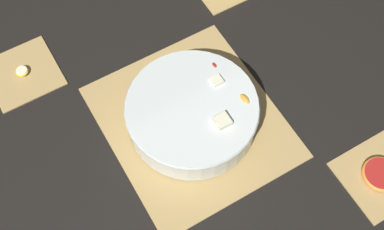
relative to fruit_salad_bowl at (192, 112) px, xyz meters
name	(u,v)px	position (x,y,z in m)	size (l,w,h in m)	color
ground_plane	(192,122)	(0.00, 0.00, -0.05)	(6.00, 6.00, 0.00)	black
bamboo_mat_center	(192,122)	(0.00, 0.00, -0.04)	(0.41, 0.36, 0.01)	tan
coaster_mat_near_left	(23,73)	(-0.31, -0.27, -0.04)	(0.16, 0.16, 0.01)	tan
coaster_mat_far_right	(379,176)	(0.31, 0.27, -0.04)	(0.16, 0.16, 0.01)	tan
fruit_salad_bowl	(192,112)	(0.00, 0.00, 0.00)	(0.29, 0.29, 0.08)	silver
banana_coin_single	(22,71)	(-0.31, -0.27, -0.04)	(0.03, 0.03, 0.01)	#F7EFC6
grapefruit_slice	(381,174)	(0.31, 0.27, -0.03)	(0.08, 0.08, 0.01)	#B2231E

